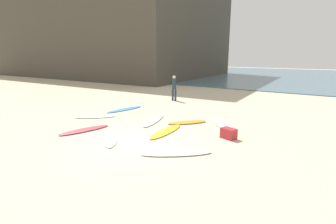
{
  "coord_description": "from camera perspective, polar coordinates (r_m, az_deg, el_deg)",
  "views": [
    {
      "loc": [
        5.88,
        -6.81,
        3.18
      ],
      "look_at": [
        -1.1,
        3.69,
        0.3
      ],
      "focal_mm": 26.83,
      "sensor_mm": 36.0,
      "label": 1
    }
  ],
  "objects": [
    {
      "name": "surfboard_7",
      "position": [
        8.33,
        1.94,
        -9.3
      ],
      "size": [
        2.18,
        1.9,
        0.07
      ],
      "primitive_type": "ellipsoid",
      "rotation": [
        0.0,
        0.0,
        -0.9
      ],
      "color": "beige",
      "rests_on": "ground_plane"
    },
    {
      "name": "surfboard_5",
      "position": [
        12.36,
        -3.26,
        -1.86
      ],
      "size": [
        1.27,
        2.61,
        0.08
      ],
      "primitive_type": "ellipsoid",
      "rotation": [
        0.0,
        0.0,
        0.3
      ],
      "color": "white",
      "rests_on": "ground_plane"
    },
    {
      "name": "ocean_water",
      "position": [
        43.45,
        25.99,
        7.43
      ],
      "size": [
        120.0,
        40.0,
        0.08
      ],
      "primitive_type": "cube",
      "color": "slate",
      "rests_on": "ground_plane"
    },
    {
      "name": "coastal_headland",
      "position": [
        43.96,
        -12.44,
        17.48
      ],
      "size": [
        32.87,
        23.61,
        13.89
      ],
      "primitive_type": "cube",
      "rotation": [
        0.0,
        0.0,
        0.04
      ],
      "color": "#474238",
      "rests_on": "ground_plane"
    },
    {
      "name": "surfboard_6",
      "position": [
        11.33,
        -18.41,
        -3.87
      ],
      "size": [
        1.03,
        2.28,
        0.09
      ],
      "primitive_type": "ellipsoid",
      "rotation": [
        0.0,
        0.0,
        2.9
      ],
      "color": "#DE4755",
      "rests_on": "ground_plane"
    },
    {
      "name": "surfboard_2",
      "position": [
        10.57,
        -0.51,
        -4.41
      ],
      "size": [
        0.71,
        2.4,
        0.08
      ],
      "primitive_type": "ellipsoid",
      "rotation": [
        0.0,
        0.0,
        3.21
      ],
      "color": "yellow",
      "rests_on": "ground_plane"
    },
    {
      "name": "surfboard_1",
      "position": [
        11.99,
        4.36,
        -2.33
      ],
      "size": [
        1.68,
        1.82,
        0.09
      ],
      "primitive_type": "ellipsoid",
      "rotation": [
        0.0,
        0.0,
        -0.71
      ],
      "color": "orange",
      "rests_on": "ground_plane"
    },
    {
      "name": "surfboard_3",
      "position": [
        15.06,
        -9.82,
        0.62
      ],
      "size": [
        0.92,
        2.54,
        0.07
      ],
      "primitive_type": "ellipsoid",
      "rotation": [
        0.0,
        0.0,
        2.98
      ],
      "color": "#4497E3",
      "rests_on": "ground_plane"
    },
    {
      "name": "surfboard_8",
      "position": [
        10.06,
        -12.87,
        -5.7
      ],
      "size": [
        1.96,
        1.99,
        0.06
      ],
      "primitive_type": "ellipsoid",
      "rotation": [
        0.0,
        0.0,
        3.92
      ],
      "color": "silver",
      "rests_on": "ground_plane"
    },
    {
      "name": "surfboard_4",
      "position": [
        11.93,
        12.23,
        -2.69
      ],
      "size": [
        1.96,
        2.12,
        0.08
      ],
      "primitive_type": "ellipsoid",
      "rotation": [
        0.0,
        0.0,
        0.72
      ],
      "color": "silver",
      "rests_on": "ground_plane"
    },
    {
      "name": "surfboard_0",
      "position": [
        13.61,
        -16.31,
        -1.02
      ],
      "size": [
        1.94,
        1.79,
        0.07
      ],
      "primitive_type": "ellipsoid",
      "rotation": [
        0.0,
        0.0,
        2.28
      ],
      "color": "silver",
      "rests_on": "ground_plane"
    },
    {
      "name": "beach_cooler",
      "position": [
        10.04,
        13.61,
        -4.75
      ],
      "size": [
        0.66,
        0.53,
        0.41
      ],
      "primitive_type": "cube",
      "rotation": [
        0.0,
        0.0,
        2.84
      ],
      "color": "#B2282D",
      "rests_on": "ground_plane"
    },
    {
      "name": "ground_plane",
      "position": [
        9.54,
        -6.83,
        -6.69
      ],
      "size": [
        120.0,
        120.0,
        0.0
      ],
      "primitive_type": "plane",
      "color": "beige"
    },
    {
      "name": "beachgoer_near",
      "position": [
        17.73,
        1.41,
        5.77
      ],
      "size": [
        0.37,
        0.37,
        1.77
      ],
      "rotation": [
        0.0,
        0.0,
        3.58
      ],
      "color": "#1E3342",
      "rests_on": "ground_plane"
    }
  ]
}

